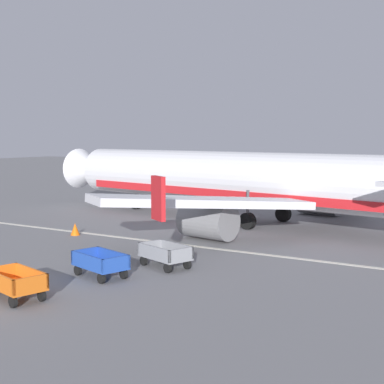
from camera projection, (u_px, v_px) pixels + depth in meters
apron_stripe at (166, 243)px, 31.54m from camera, size 120.00×0.36×0.01m
airplane at (249, 180)px, 38.46m from camera, size 37.57×30.31×11.34m
baggage_cart_third_in_row at (15, 283)px, 20.57m from camera, size 3.62×1.98×1.07m
baggage_cart_fourth_in_row at (100, 263)px, 23.80m from camera, size 3.61×2.05×1.07m
baggage_cart_far_end at (165, 254)px, 25.59m from camera, size 3.60×2.14×1.07m
traffic_cone_mid_apron at (75, 229)px, 33.98m from camera, size 0.57×0.57×0.75m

